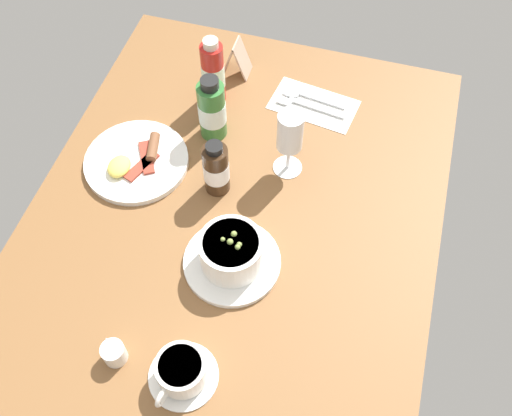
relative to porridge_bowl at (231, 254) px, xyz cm
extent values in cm
cube|color=brown|center=(10.12, 3.06, -5.56)|extent=(110.00, 84.00, 3.00)
cylinder|color=white|center=(0.00, 0.00, -3.46)|extent=(19.13, 19.13, 1.20)
cylinder|color=white|center=(0.00, 0.00, 0.78)|extent=(12.25, 12.25, 7.28)
cylinder|color=beige|center=(0.00, 0.00, 3.61)|extent=(10.54, 10.54, 1.60)
sphere|color=olive|center=(-0.72, -1.58, 4.51)|extent=(1.05, 1.05, 1.05)
sphere|color=olive|center=(-0.15, -0.01, 4.51)|extent=(0.85, 0.85, 0.85)
sphere|color=olive|center=(1.77, -0.10, 4.51)|extent=(1.16, 1.16, 1.16)
sphere|color=olive|center=(-0.02, 0.10, 4.51)|extent=(1.23, 1.23, 1.23)
sphere|color=olive|center=(0.09, 1.54, 4.51)|extent=(0.89, 0.89, 0.89)
sphere|color=olive|center=(-0.12, -1.70, 4.51)|extent=(1.02, 1.02, 1.02)
cube|color=white|center=(45.58, -6.03, -3.91)|extent=(14.10, 21.39, 0.30)
cube|color=silver|center=(44.38, -7.03, -3.51)|extent=(3.25, 14.02, 0.50)
cube|color=silver|center=(44.38, 0.77, -3.51)|extent=(2.71, 3.88, 0.40)
cube|color=silver|center=(47.18, -7.03, -3.51)|extent=(2.90, 13.01, 0.50)
ellipsoid|color=silver|center=(47.18, -0.03, -3.46)|extent=(2.40, 4.00, 0.60)
cylinder|color=white|center=(-23.67, 1.57, -3.61)|extent=(12.41, 12.41, 0.90)
cylinder|color=white|center=(-23.67, 1.57, -0.42)|extent=(8.69, 8.69, 5.49)
cylinder|color=#40250F|center=(-23.67, 1.57, 1.83)|extent=(7.38, 7.38, 1.00)
torus|color=white|center=(-28.89, 2.71, -0.14)|extent=(3.69, 1.55, 3.60)
cylinder|color=white|center=(-23.69, 14.33, -1.93)|extent=(4.21, 4.21, 4.26)
cone|color=white|center=(-22.43, 15.75, -0.31)|extent=(2.49, 2.55, 2.25)
cylinder|color=white|center=(25.92, -4.63, -3.86)|extent=(6.38, 6.38, 0.40)
cylinder|color=white|center=(25.92, -4.63, -0.10)|extent=(0.80, 0.80, 7.13)
cylinder|color=white|center=(25.92, -4.63, 7.97)|extent=(5.45, 5.45, 9.01)
cylinder|color=beige|center=(25.92, -4.63, 6.61)|extent=(4.47, 4.47, 5.40)
cylinder|color=#B21E19|center=(41.21, 17.04, 3.82)|extent=(5.19, 5.19, 15.76)
cylinder|color=silver|center=(41.21, 17.04, 3.50)|extent=(5.30, 5.30, 5.99)
cylinder|color=silver|center=(41.21, 17.04, 12.61)|extent=(3.37, 3.37, 1.82)
cylinder|color=#382314|center=(16.79, 8.43, 2.12)|extent=(5.32, 5.32, 12.37)
cylinder|color=white|center=(16.79, 8.43, 1.87)|extent=(5.43, 5.43, 4.70)
cylinder|color=black|center=(16.79, 8.43, 9.06)|extent=(3.46, 3.46, 1.52)
cylinder|color=#337233|center=(31.14, 14.01, 3.01)|extent=(6.03, 6.03, 14.16)
cylinder|color=white|center=(31.14, 14.01, 2.73)|extent=(6.15, 6.15, 5.38)
cylinder|color=black|center=(31.14, 14.01, 11.17)|extent=(3.92, 3.92, 2.16)
cylinder|color=white|center=(17.92, 27.51, -3.36)|extent=(22.80, 22.80, 1.40)
cube|color=#953828|center=(16.37, 25.48, -2.36)|extent=(9.26, 5.46, 0.60)
cube|color=#9D3828|center=(18.87, 25.35, -2.36)|extent=(9.00, 6.57, 0.60)
cylinder|color=brown|center=(21.34, 24.66, -1.46)|extent=(7.32, 3.82, 2.20)
ellipsoid|color=#F2D859|center=(14.50, 29.79, -1.66)|extent=(6.00, 4.80, 2.40)
cube|color=tan|center=(51.26, 16.22, 0.47)|extent=(5.44, 3.45, 9.20)
cube|color=tan|center=(51.26, 13.15, 0.47)|extent=(5.44, 3.45, 9.20)
camera|label=1|loc=(-49.48, -19.01, 96.93)|focal=40.50mm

